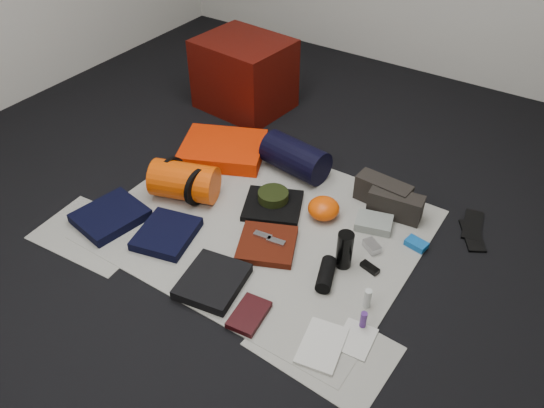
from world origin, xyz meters
The scene contains 37 objects.
floor centered at (0.00, 0.00, -0.01)m, with size 4.50×4.50×0.02m, color black.
newspaper_mat centered at (0.00, 0.00, 0.00)m, with size 1.60×1.30×0.01m, color beige.
newspaper_sheet_front_left centered at (-0.70, -0.55, 0.00)m, with size 0.58×0.40×0.00m, color beige.
newspaper_sheet_front_right centered at (0.65, -0.50, 0.00)m, with size 0.58×0.40×0.00m, color beige.
red_cabinet centered at (-0.83, 1.00, 0.25)m, with size 0.59×0.49×0.49m, color #4A0B05.
sleeping_pad centered at (-0.57, 0.40, 0.05)m, with size 0.50×0.41×0.09m, color #EC2D02.
stuff_sack centered at (-0.49, -0.04, 0.11)m, with size 0.21×0.21×0.36m, color #DF4503.
sack_strap_left centered at (-0.59, -0.04, 0.11)m, with size 0.22×0.22×0.03m, color black.
sack_strap_right centered at (-0.39, -0.04, 0.11)m, with size 0.22×0.22×0.03m, color black.
navy_duffel centered at (-0.10, 0.50, 0.11)m, with size 0.21×0.21×0.40m, color black.
boonie_brim centered at (-0.04, 0.17, 0.01)m, with size 0.28×0.28×0.01m, color black.
boonie_crown centered at (-0.04, 0.17, 0.05)m, with size 0.17×0.17×0.07m, color black.
hiking_boot_left centered at (0.46, 0.51, 0.08)m, with size 0.30×0.11×0.15m, color black.
hiking_boot_right centered at (0.56, 0.45, 0.08)m, with size 0.29×0.11×0.14m, color black.
flip_flop_left centered at (0.97, 0.52, 0.01)m, with size 0.09×0.24×0.01m, color black.
flip_flop_right centered at (0.94, 0.61, 0.01)m, with size 0.09×0.25×0.01m, color black.
trousers_navy_a centered at (-0.70, -0.42, 0.03)m, with size 0.30×0.34×0.05m, color black.
trousers_navy_b centered at (-0.35, -0.36, 0.03)m, with size 0.27×0.31×0.05m, color black.
trousers_charcoal centered at (0.05, -0.49, 0.03)m, with size 0.27×0.31×0.05m, color black.
black_tshirt centered at (-0.03, 0.14, 0.02)m, with size 0.31×0.29×0.03m, color black.
red_shirt centered at (0.12, -0.13, 0.02)m, with size 0.28×0.28×0.04m, color #481307.
orange_stuff_sack centered at (0.24, 0.23, 0.06)m, with size 0.17×0.17×0.11m, color #DF4503.
first_aid_pouch centered at (0.50, 0.31, 0.03)m, with size 0.19×0.14×0.05m, color gray.
water_bottle centered at (0.50, -0.03, 0.11)m, with size 0.08×0.08×0.20m, color black.
speaker centered at (0.48, -0.17, 0.04)m, with size 0.07×0.07×0.19m, color black.
compact_camera centered at (0.57, 0.14, 0.03)m, with size 0.10×0.06×0.04m, color #B5B4BA.
cyan_case centered at (0.75, 0.29, 0.02)m, with size 0.11×0.07×0.03m, color #1055A1.
toiletry_purple centered at (0.74, -0.32, 0.05)m, with size 0.03×0.03×0.09m, color #4C2577.
toiletry_clear centered at (0.71, -0.21, 0.06)m, with size 0.03×0.03×0.10m, color silver.
paperback_book centered at (0.30, -0.55, 0.02)m, with size 0.13×0.20×0.03m, color black.
map_booklet centered at (0.65, -0.51, 0.01)m, with size 0.17×0.25×0.01m, color beige.
map_printout centered at (0.75, -0.40, 0.01)m, with size 0.14×0.18×0.01m, color beige.
sunglasses centered at (0.62, 0.01, 0.02)m, with size 0.10×0.04×0.02m, color black.
key_cluster centered at (-0.70, -0.49, 0.01)m, with size 0.06×0.06×0.01m, color #B5B4BA.
tape_roll centered at (-0.01, 0.17, 0.05)m, with size 0.05×0.05×0.04m, color beige.
energy_bar_a centered at (0.08, -0.11, 0.05)m, with size 0.10×0.04×0.01m, color #B5B4BA.
energy_bar_b centered at (0.16, -0.11, 0.05)m, with size 0.10×0.04×0.01m, color #B5B4BA.
Camera 1 is at (1.21, -1.74, 1.88)m, focal length 35.00 mm.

